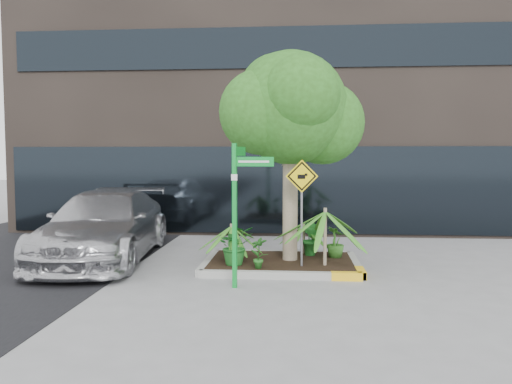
# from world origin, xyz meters

# --- Properties ---
(ground) EXTENTS (80.00, 80.00, 0.00)m
(ground) POSITION_xyz_m (0.00, 0.00, 0.00)
(ground) COLOR gray
(ground) RESTS_ON ground
(building) EXTENTS (18.00, 8.00, 15.00)m
(building) POSITION_xyz_m (0.50, 8.50, 7.50)
(building) COLOR #2D2621
(building) RESTS_ON ground
(planter) EXTENTS (3.35, 2.36, 0.15)m
(planter) POSITION_xyz_m (0.23, 0.27, 0.10)
(planter) COLOR #9E9E99
(planter) RESTS_ON ground
(tree) EXTENTS (3.13, 2.78, 4.70)m
(tree) POSITION_xyz_m (0.39, 0.39, 3.43)
(tree) COLOR tan
(tree) RESTS_ON ground
(palm_front) EXTENTS (1.34, 1.34, 1.49)m
(palm_front) POSITION_xyz_m (1.11, -0.14, 1.26)
(palm_front) COLOR tan
(palm_front) RESTS_ON ground
(palm_left) EXTENTS (0.89, 0.89, 0.99)m
(palm_left) POSITION_xyz_m (-0.88, 0.24, 0.89)
(palm_left) COLOR tan
(palm_left) RESTS_ON ground
(palm_back) EXTENTS (0.80, 0.80, 0.89)m
(palm_back) POSITION_xyz_m (0.70, 1.11, 0.81)
(palm_back) COLOR tan
(palm_back) RESTS_ON ground
(parked_car) EXTENTS (2.64, 5.61, 1.58)m
(parked_car) POSITION_xyz_m (-3.94, 0.82, 0.79)
(parked_car) COLOR #BCBCC1
(parked_car) RESTS_ON ground
(shrub_a) EXTENTS (0.98, 0.98, 0.81)m
(shrub_a) POSITION_xyz_m (-0.74, -0.23, 0.55)
(shrub_a) COLOR #1B601F
(shrub_a) RESTS_ON planter
(shrub_b) EXTENTS (0.54, 0.54, 0.69)m
(shrub_b) POSITION_xyz_m (1.40, 0.70, 0.50)
(shrub_b) COLOR #2D661E
(shrub_b) RESTS_ON planter
(shrub_c) EXTENTS (0.47, 0.47, 0.65)m
(shrub_c) POSITION_xyz_m (-0.23, -0.55, 0.47)
(shrub_c) COLOR #21601D
(shrub_c) RESTS_ON planter
(shrub_d) EXTENTS (0.60, 0.60, 0.78)m
(shrub_d) POSITION_xyz_m (0.87, 0.84, 0.54)
(shrub_d) COLOR #1F6B23
(shrub_d) RESTS_ON planter
(street_sign_post) EXTENTS (0.77, 0.85, 2.63)m
(street_sign_post) POSITION_xyz_m (-0.54, -1.46, 1.63)
(street_sign_post) COLOR #0E9C31
(street_sign_post) RESTS_ON ground
(cattle_sign) EXTENTS (0.67, 0.14, 2.18)m
(cattle_sign) POSITION_xyz_m (0.63, -0.25, 1.62)
(cattle_sign) COLOR slate
(cattle_sign) RESTS_ON ground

